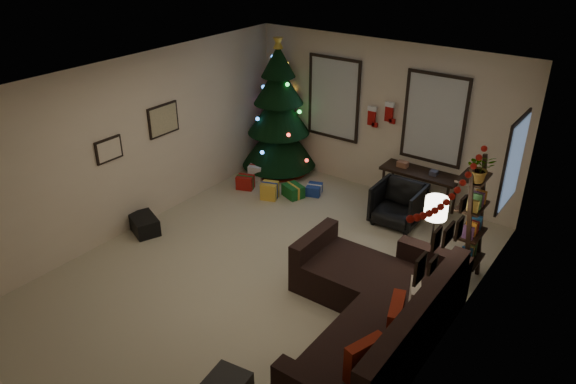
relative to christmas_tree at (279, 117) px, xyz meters
The scene contains 26 objects.
floor 3.84m from the christmas_tree, 58.15° to the right, with size 7.00×7.00×0.00m, color tan.
ceiling 4.01m from the christmas_tree, 58.15° to the right, with size 7.00×7.00×0.00m, color white.
wall_back 1.99m from the christmas_tree, 11.04° to the left, with size 5.00×5.00×0.00m, color beige.
wall_left 3.18m from the christmas_tree, 100.18° to the right, with size 7.00×7.00×0.00m, color beige.
wall_right 5.43m from the christmas_tree, 35.11° to the right, with size 7.00×7.00×0.00m, color beige.
window_back_left 1.14m from the christmas_tree, 19.40° to the left, with size 1.05×0.06×1.50m.
window_back_right 2.94m from the christmas_tree, ahead, with size 1.05×0.06×1.50m.
window_right_wall 4.46m from the christmas_tree, ahead, with size 0.06×0.90×1.30m.
christmas_tree is the anchor object (origin of this frame).
presents 1.35m from the christmas_tree, 58.61° to the right, with size 1.50×0.88×0.30m.
sofa 4.98m from the christmas_tree, 40.16° to the right, with size 2.02×2.92×0.90m.
pillow_red_a 5.91m from the christmas_tree, 45.21° to the right, with size 0.12×0.44×0.44m, color maroon.
pillow_red_b 5.45m from the christmas_tree, 40.19° to the right, with size 0.13×0.49×0.49m, color maroon.
pillow_cream 5.15m from the christmas_tree, 35.93° to the right, with size 0.11×0.38×0.38m, color beige.
desk 2.90m from the christmas_tree, ahead, with size 1.29×0.46×0.69m.
desk_chair 2.95m from the christmas_tree, 11.17° to the right, with size 0.67×0.63×0.69m, color black.
bookshelf 4.48m from the christmas_tree, 18.65° to the right, with size 0.30×0.52×1.78m.
potted_plant 4.58m from the christmas_tree, 20.49° to the right, with size 0.43×0.37×0.48m, color #4C4C4C.
floor_lamp 4.34m from the christmas_tree, 26.42° to the right, with size 0.29×0.29×1.37m.
art_map 2.44m from the christmas_tree, 103.06° to the right, with size 0.04×0.60×0.50m.
art_abstract 3.47m from the christmas_tree, 99.01° to the right, with size 0.04×0.45×0.35m.
gallery 5.47m from the christmas_tree, 35.87° to the right, with size 0.03×1.25×0.54m.
garland 5.46m from the christmas_tree, 35.04° to the right, with size 0.08×1.90×0.30m, color #A5140C, non-canonical shape.
stocking_left 1.85m from the christmas_tree, ahead, with size 0.20×0.05×0.36m.
stocking_right 2.19m from the christmas_tree, ahead, with size 0.20×0.05×0.36m.
storage_bin 3.30m from the christmas_tree, 95.66° to the right, with size 0.53×0.35×0.27m, color black.
Camera 1 is at (3.94, -4.71, 4.47)m, focal length 33.99 mm.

